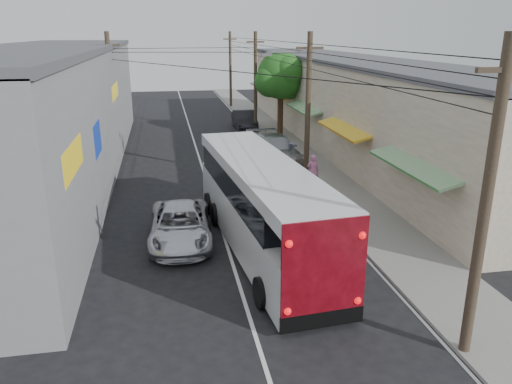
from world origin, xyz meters
TOP-DOWN VIEW (x-y plane):
  - ground at (0.00, 0.00)m, footprint 120.00×120.00m
  - sidewalk at (6.50, 20.00)m, footprint 3.00×80.00m
  - building_right at (10.99, 22.00)m, footprint 7.09×40.00m
  - building_left at (-8.50, 18.00)m, footprint 7.20×36.00m
  - utility_poles at (3.13, 20.33)m, footprint 11.80×45.28m
  - street_tree at (6.87, 26.02)m, footprint 4.40×4.00m
  - coach_bus at (1.28, 5.51)m, footprint 3.60×12.06m
  - jeepney at (-1.75, 6.64)m, footprint 2.55×5.18m
  - parked_suv at (4.60, 18.00)m, footprint 3.11×6.33m
  - parked_car_mid at (4.60, 20.00)m, footprint 1.90×4.43m
  - parked_car_far at (4.60, 29.98)m, footprint 1.67×4.75m
  - pedestrian_near at (5.40, 12.38)m, footprint 0.67×0.47m
  - pedestrian_far at (5.40, 17.05)m, footprint 0.73×0.59m

SIDE VIEW (x-z plane):
  - ground at x=0.00m, z-range 0.00..0.00m
  - sidewalk at x=6.50m, z-range 0.00..0.12m
  - jeepney at x=-1.75m, z-range 0.00..1.42m
  - parked_car_mid at x=4.60m, z-range 0.00..1.49m
  - parked_car_far at x=4.60m, z-range 0.00..1.56m
  - pedestrian_far at x=5.40m, z-range 0.12..1.53m
  - parked_suv at x=4.60m, z-range 0.00..1.77m
  - pedestrian_near at x=5.40m, z-range 0.12..1.87m
  - coach_bus at x=1.28m, z-range 0.06..3.49m
  - building_right at x=10.99m, z-range 0.03..6.28m
  - building_left at x=-8.50m, z-range 0.03..7.28m
  - utility_poles at x=3.13m, z-range 0.13..8.13m
  - street_tree at x=6.87m, z-range 1.37..7.97m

